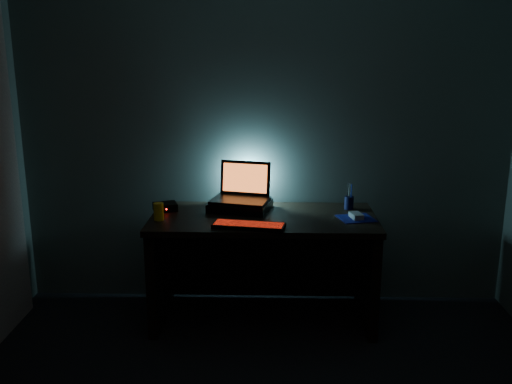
# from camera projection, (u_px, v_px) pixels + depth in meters

# --- Properties ---
(room) EXTENTS (3.50, 4.00, 2.50)m
(room) POSITION_uv_depth(u_px,v_px,m) (258.00, 213.00, 2.11)
(room) COLOR black
(room) RESTS_ON ground
(desk) EXTENTS (1.50, 0.70, 0.75)m
(desk) POSITION_uv_depth(u_px,v_px,m) (263.00, 250.00, 3.91)
(desk) COLOR black
(desk) RESTS_ON ground
(riser) EXTENTS (0.46, 0.38, 0.06)m
(riser) POSITION_uv_depth(u_px,v_px,m) (240.00, 206.00, 3.94)
(riser) COLOR black
(riser) RESTS_ON desk
(laptop) EXTENTS (0.43, 0.36, 0.26)m
(laptop) POSITION_uv_depth(u_px,v_px,m) (242.00, 191.00, 3.96)
(laptop) COLOR black
(laptop) RESTS_ON riser
(keyboard) EXTENTS (0.47, 0.22, 0.03)m
(keyboard) POSITION_uv_depth(u_px,v_px,m) (249.00, 226.00, 3.55)
(keyboard) COLOR black
(keyboard) RESTS_ON desk
(mousepad) EXTENTS (0.26, 0.25, 0.00)m
(mousepad) POSITION_uv_depth(u_px,v_px,m) (356.00, 218.00, 3.74)
(mousepad) COLOR #0B0D4F
(mousepad) RESTS_ON desk
(mouse) EXTENTS (0.09, 0.12, 0.03)m
(mouse) POSITION_uv_depth(u_px,v_px,m) (356.00, 216.00, 3.73)
(mouse) COLOR gray
(mouse) RESTS_ON mousepad
(pen_cup) EXTENTS (0.08, 0.08, 0.09)m
(pen_cup) POSITION_uv_depth(u_px,v_px,m) (349.00, 203.00, 3.95)
(pen_cup) COLOR black
(pen_cup) RESTS_ON desk
(juice_glass) EXTENTS (0.08, 0.08, 0.11)m
(juice_glass) POSITION_uv_depth(u_px,v_px,m) (159.00, 212.00, 3.70)
(juice_glass) COLOR gold
(juice_glass) RESTS_ON desk
(router) EXTENTS (0.19, 0.17, 0.05)m
(router) POSITION_uv_depth(u_px,v_px,m) (165.00, 207.00, 3.92)
(router) COLOR black
(router) RESTS_ON desk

